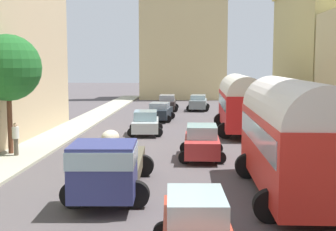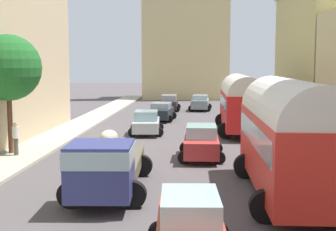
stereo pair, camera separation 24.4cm
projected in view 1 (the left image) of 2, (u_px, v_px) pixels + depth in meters
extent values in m
plane|color=#514A4C|center=(171.00, 138.00, 29.51)|extent=(154.00, 154.00, 0.00)
cube|color=#AEAC96|center=(58.00, 136.00, 29.90)|extent=(2.50, 70.00, 0.14)
cube|color=#ACA79E|center=(288.00, 138.00, 29.10)|extent=(2.50, 70.00, 0.14)
cube|color=tan|center=(1.00, 39.00, 29.92)|extent=(4.93, 13.31, 12.51)
cube|color=tan|center=(317.00, 58.00, 34.90)|extent=(4.22, 14.49, 10.13)
cube|color=tan|center=(184.00, 47.00, 61.04)|extent=(10.95, 6.58, 13.49)
cube|color=#CEB37E|center=(153.00, 22.00, 59.27)|extent=(2.95, 2.95, 19.63)
cube|color=tan|center=(214.00, 22.00, 58.84)|extent=(2.95, 2.95, 19.63)
cube|color=red|center=(291.00, 149.00, 16.37)|extent=(2.60, 8.71, 2.45)
cylinder|color=silver|center=(292.00, 114.00, 16.23)|extent=(2.55, 8.53, 2.45)
cube|color=#99B7C6|center=(292.00, 134.00, 16.31)|extent=(2.64, 8.01, 0.78)
cylinder|color=black|center=(247.00, 166.00, 19.24)|extent=(1.00, 0.35, 1.00)
cylinder|color=black|center=(305.00, 167.00, 19.13)|extent=(1.00, 0.35, 1.00)
cylinder|color=black|center=(269.00, 206.00, 13.89)|extent=(1.00, 0.35, 1.00)
cube|color=red|center=(240.00, 109.00, 31.53)|extent=(2.40, 8.44, 2.24)
cylinder|color=silver|center=(240.00, 92.00, 31.40)|extent=(2.35, 8.27, 2.32)
cube|color=#99B7C6|center=(240.00, 102.00, 31.47)|extent=(2.44, 7.77, 0.72)
cylinder|color=black|center=(221.00, 120.00, 34.31)|extent=(1.00, 0.35, 1.00)
cylinder|color=black|center=(251.00, 121.00, 34.18)|extent=(1.00, 0.35, 1.00)
cylinder|color=black|center=(225.00, 131.00, 29.13)|extent=(1.00, 0.35, 1.00)
cylinder|color=black|center=(261.00, 131.00, 28.99)|extent=(1.00, 0.35, 1.00)
cube|color=navy|center=(104.00, 170.00, 14.98)|extent=(2.14, 2.20, 1.74)
cube|color=#99B7C6|center=(103.00, 155.00, 14.92)|extent=(2.19, 2.28, 0.56)
cube|color=brown|center=(116.00, 164.00, 18.58)|extent=(2.30, 5.14, 0.55)
ellipsoid|color=beige|center=(107.00, 150.00, 18.53)|extent=(0.93, 0.80, 0.55)
ellipsoid|color=beige|center=(114.00, 149.00, 19.12)|extent=(1.05, 0.87, 0.47)
ellipsoid|color=beige|center=(99.00, 157.00, 17.06)|extent=(1.13, 1.17, 0.59)
ellipsoid|color=beige|center=(113.00, 144.00, 18.11)|extent=(1.01, 0.82, 0.49)
ellipsoid|color=beige|center=(110.00, 137.00, 19.05)|extent=(0.93, 1.06, 0.59)
cylinder|color=black|center=(136.00, 195.00, 15.28)|extent=(0.90, 0.32, 0.90)
cylinder|color=black|center=(74.00, 195.00, 15.28)|extent=(0.90, 0.32, 0.90)
cylinder|color=black|center=(143.00, 166.00, 19.52)|extent=(0.90, 0.31, 0.90)
cylinder|color=black|center=(94.00, 166.00, 19.53)|extent=(0.90, 0.31, 0.90)
cube|color=silver|center=(146.00, 125.00, 30.93)|extent=(1.96, 4.01, 0.69)
cube|color=#8DB1BF|center=(146.00, 115.00, 30.86)|extent=(1.62, 2.13, 0.60)
cylinder|color=black|center=(158.00, 132.00, 29.78)|extent=(0.60, 0.21, 0.60)
cylinder|color=black|center=(132.00, 132.00, 29.76)|extent=(0.60, 0.21, 0.60)
cylinder|color=black|center=(158.00, 127.00, 32.18)|extent=(0.60, 0.21, 0.60)
cylinder|color=black|center=(134.00, 127.00, 32.16)|extent=(0.60, 0.21, 0.60)
cube|color=#1C242C|center=(160.00, 113.00, 37.97)|extent=(1.92, 4.11, 0.75)
cube|color=#A1B4C7|center=(160.00, 106.00, 37.90)|extent=(1.58, 2.18, 0.47)
cylinder|color=black|center=(168.00, 119.00, 36.68)|extent=(0.60, 0.21, 0.60)
cylinder|color=black|center=(147.00, 119.00, 36.89)|extent=(0.60, 0.21, 0.60)
cylinder|color=black|center=(172.00, 116.00, 39.12)|extent=(0.60, 0.21, 0.60)
cylinder|color=black|center=(152.00, 115.00, 39.33)|extent=(0.60, 0.21, 0.60)
cube|color=#2B2322|center=(167.00, 104.00, 45.71)|extent=(1.62, 4.00, 0.75)
cube|color=#A3ADBA|center=(167.00, 98.00, 45.64)|extent=(1.42, 2.08, 0.54)
cylinder|color=black|center=(175.00, 109.00, 44.48)|extent=(0.60, 0.21, 0.60)
cylinder|color=black|center=(158.00, 109.00, 44.56)|extent=(0.60, 0.21, 0.60)
cylinder|color=black|center=(176.00, 107.00, 46.94)|extent=(0.60, 0.21, 0.60)
cylinder|color=black|center=(160.00, 107.00, 47.01)|extent=(0.60, 0.21, 0.60)
cube|color=#9DB8BE|center=(196.00, 206.00, 10.93)|extent=(1.45, 2.05, 0.57)
cube|color=#B6302E|center=(202.00, 145.00, 23.09)|extent=(1.67, 3.93, 0.81)
cube|color=#91C4CC|center=(202.00, 131.00, 23.01)|extent=(1.46, 2.05, 0.59)
cylinder|color=black|center=(185.00, 148.00, 24.39)|extent=(0.60, 0.21, 0.60)
cylinder|color=black|center=(217.00, 148.00, 24.30)|extent=(0.60, 0.21, 0.60)
cylinder|color=black|center=(185.00, 157.00, 21.97)|extent=(0.60, 0.21, 0.60)
cylinder|color=black|center=(220.00, 158.00, 21.89)|extent=(0.60, 0.21, 0.60)
cube|color=gray|center=(198.00, 104.00, 46.16)|extent=(1.83, 3.89, 0.81)
cube|color=#A4C0CB|center=(198.00, 97.00, 46.08)|extent=(1.53, 2.06, 0.45)
cylinder|color=black|center=(191.00, 106.00, 47.45)|extent=(0.60, 0.21, 0.60)
cylinder|color=black|center=(207.00, 106.00, 47.27)|extent=(0.60, 0.21, 0.60)
cylinder|color=black|center=(189.00, 108.00, 45.13)|extent=(0.60, 0.21, 0.60)
cylinder|color=black|center=(206.00, 109.00, 44.94)|extent=(0.60, 0.21, 0.60)
cylinder|color=#544D42|center=(16.00, 157.00, 23.28)|extent=(0.19, 0.19, 0.14)
cylinder|color=#544D42|center=(16.00, 147.00, 23.23)|extent=(0.31, 0.31, 0.85)
cylinder|color=silver|center=(16.00, 133.00, 23.14)|extent=(0.48, 0.48, 0.58)
sphere|color=#D4A985|center=(15.00, 125.00, 23.10)|extent=(0.21, 0.21, 0.21)
cylinder|color=brown|center=(10.00, 125.00, 23.66)|extent=(0.25, 0.25, 3.23)
sphere|color=#206027|center=(8.00, 68.00, 23.34)|extent=(3.35, 3.35, 3.35)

